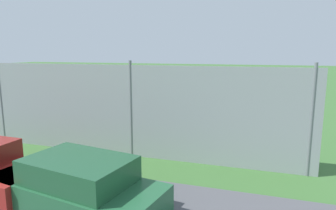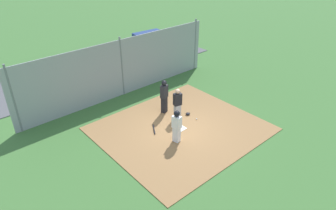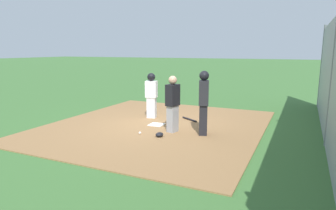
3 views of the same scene
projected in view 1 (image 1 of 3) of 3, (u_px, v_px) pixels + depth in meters
The scene contains 11 objects.
ground_plane at pixel (172, 125), 15.23m from camera, with size 140.00×140.00×0.00m, color #3D6B33.
dirt_infield at pixel (172, 125), 15.23m from camera, with size 7.20×6.40×0.03m, color olive.
home_plate at pixel (172, 124), 15.22m from camera, with size 0.44×0.44×0.02m, color white.
catcher at pixel (157, 110), 14.50m from camera, with size 0.43×0.34×1.62m.
umpire at pixel (152, 112), 13.62m from camera, with size 0.44×0.36×1.78m.
runner at pixel (191, 106), 15.39m from camera, with size 0.33×0.42×1.56m.
baseball_bat at pixel (188, 129), 14.23m from camera, with size 0.06×0.06×0.75m, color black.
catcher_mask at pixel (146, 125), 14.94m from camera, with size 0.24×0.20×0.12m, color black.
baseball at pixel (150, 122), 15.51m from camera, with size 0.07×0.07×0.07m, color white.
backstop_fence at pixel (131, 111), 10.50m from camera, with size 12.00×0.10×3.35m.
parked_car_green at pixel (76, 187), 6.90m from camera, with size 4.42×2.39×1.28m.
Camera 1 is at (4.38, -14.15, 3.67)m, focal length 32.48 mm.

